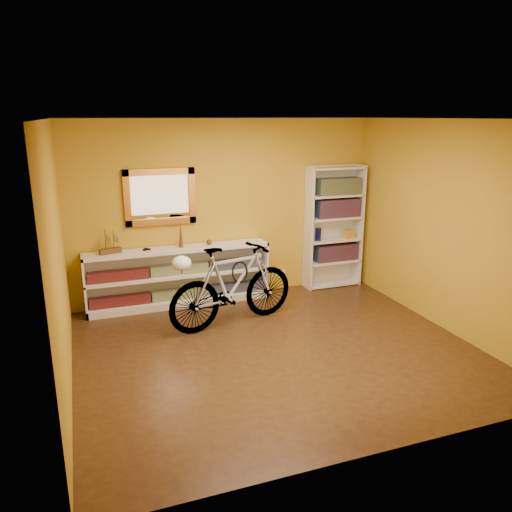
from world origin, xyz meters
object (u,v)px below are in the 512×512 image
object	(u,v)px
bicycle	(233,285)
helmet	(182,263)
console_unit	(179,276)
bookcase	(334,227)

from	to	relation	value
bicycle	helmet	bearing A→B (deg)	90.00
console_unit	bicycle	world-z (taller)	bicycle
console_unit	bookcase	distance (m)	2.52
bicycle	console_unit	bearing A→B (deg)	15.75
bookcase	bicycle	xyz separation A→B (m)	(-1.95, -0.96, -0.41)
console_unit	helmet	xyz separation A→B (m)	(-0.17, -1.09, 0.52)
bicycle	helmet	world-z (taller)	bicycle
helmet	bookcase	bearing A→B (deg)	22.90
bookcase	console_unit	bearing A→B (deg)	-179.42
console_unit	bookcase	bearing A→B (deg)	0.58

